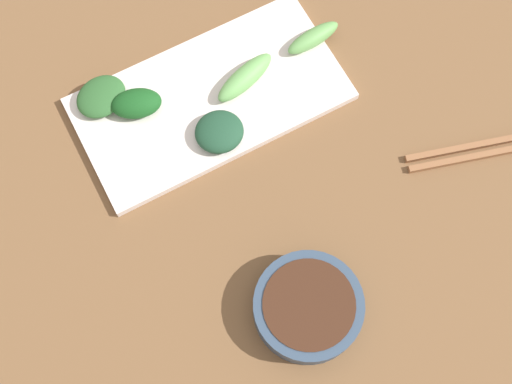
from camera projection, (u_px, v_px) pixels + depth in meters
tabletop at (258, 177)px, 0.87m from camera, size 2.10×2.10×0.02m
sauce_bowl at (308, 307)px, 0.78m from camera, size 0.13×0.13×0.04m
serving_plate at (210, 99)px, 0.89m from camera, size 0.18×0.35×0.01m
broccoli_leafy_0 at (101, 97)px, 0.87m from camera, size 0.07×0.08×0.02m
broccoli_leafy_1 at (136, 103)px, 0.86m from camera, size 0.06×0.07×0.03m
broccoli_stalk_2 at (245, 77)px, 0.88m from camera, size 0.06×0.10×0.02m
broccoli_stalk_3 at (313, 38)px, 0.90m from camera, size 0.03×0.08×0.02m
broccoli_leafy_4 at (219, 132)px, 0.85m from camera, size 0.07×0.07×0.02m
chopsticks at (493, 148)px, 0.87m from camera, size 0.09×0.23×0.01m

